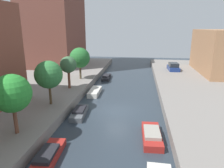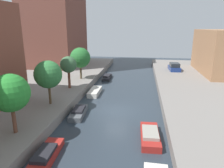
# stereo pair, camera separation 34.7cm
# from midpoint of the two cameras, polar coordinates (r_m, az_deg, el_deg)

# --- Properties ---
(ground_plane) EXTENTS (84.00, 84.00, 0.00)m
(ground_plane) POSITION_cam_midpoint_polar(r_m,az_deg,el_deg) (23.14, 0.97, -7.48)
(ground_plane) COLOR #28333D
(apartment_tower_far) EXTENTS (10.00, 13.40, 25.63)m
(apartment_tower_far) POSITION_cam_midpoint_polar(r_m,az_deg,el_deg) (47.02, -16.47, 20.83)
(apartment_tower_far) COLOR brown
(apartment_tower_far) RESTS_ON quay_left
(street_tree_1) EXTENTS (2.92, 2.92, 4.75)m
(street_tree_1) POSITION_cam_midpoint_polar(r_m,az_deg,el_deg) (17.15, -26.63, -2.39)
(street_tree_1) COLOR brown
(street_tree_1) RESTS_ON quay_left
(street_tree_2) EXTENTS (2.93, 2.93, 4.73)m
(street_tree_2) POSITION_cam_midpoint_polar(r_m,az_deg,el_deg) (22.46, -17.65, 2.47)
(street_tree_2) COLOR #4D3A25
(street_tree_2) RESTS_ON quay_left
(street_tree_3) EXTENTS (2.20, 2.20, 4.35)m
(street_tree_3) POSITION_cam_midpoint_polar(r_m,az_deg,el_deg) (27.90, -12.42, 5.18)
(street_tree_3) COLOR brown
(street_tree_3) RESTS_ON quay_left
(street_tree_4) EXTENTS (3.18, 3.18, 4.98)m
(street_tree_4) POSITION_cam_midpoint_polar(r_m,az_deg,el_deg) (32.85, -9.26, 7.19)
(street_tree_4) COLOR brown
(street_tree_4) RESTS_ON quay_left
(parked_car) EXTENTS (2.03, 4.08, 1.44)m
(parked_car) POSITION_cam_midpoint_polar(r_m,az_deg,el_deg) (41.17, 16.46, 4.53)
(parked_car) COLOR navy
(parked_car) RESTS_ON quay_right
(moored_boat_left_1) EXTENTS (1.57, 4.22, 0.76)m
(moored_boat_left_1) POSITION_cam_midpoint_polar(r_m,az_deg,el_deg) (15.97, -17.96, -18.51)
(moored_boat_left_1) COLOR maroon
(moored_boat_left_1) RESTS_ON ground_plane
(moored_boat_left_2) EXTENTS (1.55, 3.95, 0.75)m
(moored_boat_left_2) POSITION_cam_midpoint_polar(r_m,az_deg,el_deg) (22.25, -9.50, -7.78)
(moored_boat_left_2) COLOR #4C5156
(moored_boat_left_2) RESTS_ON ground_plane
(moored_boat_left_3) EXTENTS (1.36, 3.97, 0.64)m
(moored_boat_left_3) POSITION_cam_midpoint_polar(r_m,az_deg,el_deg) (28.72, -5.17, -2.19)
(moored_boat_left_3) COLOR beige
(moored_boat_left_3) RESTS_ON ground_plane
(moored_boat_left_4) EXTENTS (1.38, 4.26, 0.74)m
(moored_boat_left_4) POSITION_cam_midpoint_polar(r_m,az_deg,el_deg) (37.09, -1.82, 1.97)
(moored_boat_left_4) COLOR #232328
(moored_boat_left_4) RESTS_ON ground_plane
(moored_boat_right_2) EXTENTS (1.67, 4.19, 0.83)m
(moored_boat_right_2) POSITION_cam_midpoint_polar(r_m,az_deg,el_deg) (17.90, 10.44, -13.84)
(moored_boat_right_2) COLOR maroon
(moored_boat_right_2) RESTS_ON ground_plane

